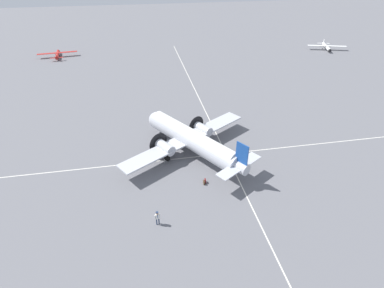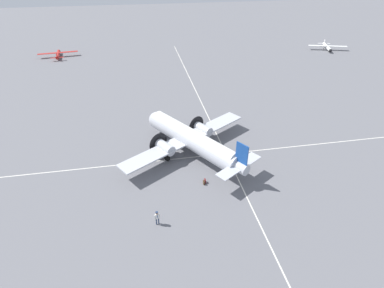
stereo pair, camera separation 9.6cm
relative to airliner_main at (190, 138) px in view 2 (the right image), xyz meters
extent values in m
plane|color=slate|center=(0.38, 0.24, -2.63)|extent=(300.00, 300.00, 0.00)
cube|color=silver|center=(0.38, 5.31, -2.62)|extent=(120.00, 0.16, 0.01)
cube|color=silver|center=(1.24, 0.24, -2.62)|extent=(0.16, 120.00, 0.01)
cylinder|color=silver|center=(0.38, 0.24, -0.16)|extent=(15.79, 11.44, 2.75)
cylinder|color=white|center=(0.38, 0.24, 0.60)|extent=(14.65, 10.30, 1.92)
sphere|color=silver|center=(-6.78, -4.32, -0.16)|extent=(2.61, 2.61, 2.61)
cylinder|color=silver|center=(7.54, 4.80, -0.02)|extent=(3.60, 3.05, 1.51)
cube|color=#194799|center=(8.06, 5.14, 1.90)|extent=(1.65, 1.12, 3.16)
cube|color=silver|center=(7.89, 5.03, 0.12)|extent=(5.26, 6.95, 0.10)
cube|color=silver|center=(-0.67, -0.43, -0.50)|extent=(14.34, 20.39, 0.20)
cylinder|color=silver|center=(1.14, -3.80, -0.48)|extent=(3.26, 2.83, 1.51)
cylinder|color=black|center=(-0.21, -4.66, -0.48)|extent=(1.74, 2.70, 3.17)
sphere|color=black|center=(-0.33, -4.74, -0.48)|extent=(0.53, 0.53, 0.53)
cylinder|color=silver|center=(-2.97, 2.64, -0.48)|extent=(3.26, 2.83, 1.51)
cylinder|color=black|center=(-4.31, 1.78, -0.48)|extent=(1.74, 2.70, 3.17)
sphere|color=black|center=(-4.43, 1.70, -0.48)|extent=(0.53, 0.53, 0.53)
cylinder|color=#4C4C51|center=(1.38, -3.65, -1.58)|extent=(0.18, 0.18, 1.00)
cylinder|color=black|center=(1.38, -3.65, -2.08)|extent=(1.09, 0.84, 1.10)
cylinder|color=#4C4C51|center=(-2.72, 2.79, -1.58)|extent=(0.18, 0.18, 1.00)
cylinder|color=black|center=(-2.72, 2.79, -2.08)|extent=(1.09, 0.84, 1.10)
cylinder|color=#4C4C51|center=(-5.21, -3.32, -1.83)|extent=(0.14, 0.14, 0.89)
cylinder|color=black|center=(-5.21, -3.32, -2.28)|extent=(0.69, 0.53, 0.70)
cylinder|color=navy|center=(13.21, -5.86, -2.18)|extent=(0.13, 0.13, 0.89)
cylinder|color=navy|center=(13.27, -6.12, -2.18)|extent=(0.13, 0.13, 0.89)
cube|color=white|center=(13.24, -5.99, -1.40)|extent=(0.29, 0.46, 0.67)
sphere|color=tan|center=(13.24, -5.99, -0.92)|extent=(0.30, 0.30, 0.30)
cylinder|color=white|center=(13.18, -5.73, -1.44)|extent=(0.10, 0.10, 0.64)
cylinder|color=white|center=(13.30, -6.25, -1.44)|extent=(0.10, 0.10, 0.64)
cube|color=navy|center=(13.34, -5.97, -1.32)|extent=(0.02, 0.06, 0.43)
cylinder|color=navy|center=(13.24, -5.99, -0.79)|extent=(0.37, 0.37, 0.07)
cube|color=maroon|center=(7.19, 0.78, -2.35)|extent=(0.46, 0.14, 0.55)
cube|color=#551515|center=(7.19, 0.78, -2.05)|extent=(0.17, 0.09, 0.02)
cube|color=#47331E|center=(7.48, 0.55, -2.36)|extent=(0.50, 0.14, 0.53)
cube|color=#312315|center=(7.48, 0.55, -2.07)|extent=(0.18, 0.10, 0.02)
cylinder|color=#B2231E|center=(-53.93, -28.82, -1.84)|extent=(7.22, 1.75, 0.88)
sphere|color=black|center=(-57.65, -29.28, -1.84)|extent=(0.79, 0.79, 0.79)
cube|color=#B2231E|center=(-54.33, -28.87, -1.45)|extent=(2.43, 10.81, 0.08)
cube|color=#B2231E|center=(-50.45, -28.39, -1.14)|extent=(0.64, 0.14, 1.14)
cube|color=#B2231E|center=(-50.45, -28.39, -1.71)|extent=(0.98, 3.55, 0.04)
cylinder|color=black|center=(-56.46, -29.13, -2.49)|extent=(0.29, 0.11, 0.28)
cylinder|color=#4C4C51|center=(-56.46, -29.13, -2.38)|extent=(0.06, 0.06, 0.21)
cylinder|color=black|center=(-53.44, -29.56, -2.49)|extent=(0.29, 0.11, 0.28)
cylinder|color=#4C4C51|center=(-53.44, -29.56, -2.38)|extent=(0.06, 0.06, 0.21)
cylinder|color=black|center=(-53.64, -27.98, -2.49)|extent=(0.29, 0.11, 0.28)
cylinder|color=#4C4C51|center=(-53.64, -27.98, -2.38)|extent=(0.06, 0.06, 0.21)
cylinder|color=white|center=(-47.50, 50.97, -1.81)|extent=(7.52, 3.07, 0.93)
sphere|color=black|center=(-43.71, 49.84, -1.81)|extent=(0.83, 0.83, 0.83)
cube|color=white|center=(-47.09, 50.85, -1.40)|extent=(4.40, 11.22, 0.08)
cube|color=white|center=(-51.04, 52.04, -1.07)|extent=(0.66, 0.25, 1.20)
cube|color=white|center=(-51.04, 52.04, -1.68)|extent=(1.63, 3.72, 0.04)
cylinder|color=black|center=(-44.92, 50.20, -2.49)|extent=(0.29, 0.16, 0.28)
cylinder|color=#4C4C51|center=(-44.92, 50.20, -2.38)|extent=(0.06, 0.06, 0.21)
cylinder|color=black|center=(-47.66, 51.90, -2.49)|extent=(0.29, 0.16, 0.28)
cylinder|color=#4C4C51|center=(-47.66, 51.90, -2.38)|extent=(0.06, 0.06, 0.21)
cylinder|color=black|center=(-48.14, 50.29, -2.49)|extent=(0.29, 0.16, 0.28)
cylinder|color=#4C4C51|center=(-48.14, 50.29, -2.38)|extent=(0.06, 0.06, 0.21)
camera|label=1|loc=(36.81, -6.40, 23.29)|focal=28.00mm
camera|label=2|loc=(36.83, -6.31, 23.29)|focal=28.00mm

